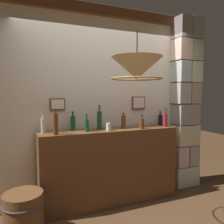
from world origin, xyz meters
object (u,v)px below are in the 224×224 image
(liquor_bottle_port, at_px, (123,122))
(liquor_bottle_bourbon, at_px, (99,120))
(liquor_bottle_whiskey, at_px, (73,123))
(liquor_bottle_brandy, at_px, (165,120))
(liquor_bottle_amaro, at_px, (87,125))
(pendant_lamp, at_px, (137,69))
(liquor_bottle_scotch, at_px, (43,125))
(liquor_bottle_vodka, at_px, (55,125))
(liquor_bottle_rum, at_px, (165,120))
(glass_tumbler_rocks, at_px, (109,127))
(liquor_bottle_tequila, at_px, (56,124))
(liquor_bottle_vermouth, at_px, (142,124))
(wooden_barrel, at_px, (24,215))
(liquor_bottle_mezcal, at_px, (160,119))

(liquor_bottle_port, distance_m, liquor_bottle_bourbon, 0.35)
(liquor_bottle_whiskey, relative_size, liquor_bottle_brandy, 1.26)
(liquor_bottle_amaro, distance_m, liquor_bottle_bourbon, 0.25)
(liquor_bottle_amaro, bearing_deg, pendant_lamp, -66.55)
(liquor_bottle_whiskey, distance_m, liquor_bottle_bourbon, 0.37)
(liquor_bottle_scotch, bearing_deg, liquor_bottle_vodka, -8.32)
(liquor_bottle_scotch, bearing_deg, liquor_bottle_rum, -4.36)
(liquor_bottle_scotch, relative_size, glass_tumbler_rocks, 2.48)
(liquor_bottle_bourbon, bearing_deg, liquor_bottle_whiskey, 170.42)
(liquor_bottle_bourbon, distance_m, glass_tumbler_rocks, 0.20)
(liquor_bottle_whiskey, bearing_deg, liquor_bottle_tequila, -136.58)
(liquor_bottle_rum, xyz_separation_m, liquor_bottle_vodka, (-1.63, 0.11, -0.01))
(liquor_bottle_rum, distance_m, pendant_lamp, 1.33)
(pendant_lamp, bearing_deg, liquor_bottle_brandy, 40.27)
(pendant_lamp, bearing_deg, liquor_bottle_vodka, 131.14)
(liquor_bottle_vodka, bearing_deg, glass_tumbler_rocks, -11.16)
(liquor_bottle_whiskey, relative_size, liquor_bottle_tequila, 0.81)
(liquor_bottle_vodka, distance_m, liquor_bottle_amaro, 0.41)
(liquor_bottle_tequila, relative_size, liquor_bottle_vermouth, 1.60)
(liquor_bottle_vodka, xyz_separation_m, wooden_barrel, (-0.41, -0.41, -0.91))
(liquor_bottle_vermouth, height_order, liquor_bottle_amaro, liquor_bottle_amaro)
(liquor_bottle_brandy, height_order, glass_tumbler_rocks, liquor_bottle_brandy)
(liquor_bottle_scotch, height_order, glass_tumbler_rocks, liquor_bottle_scotch)
(liquor_bottle_port, distance_m, glass_tumbler_rocks, 0.30)
(liquor_bottle_mezcal, height_order, wooden_barrel, liquor_bottle_mezcal)
(liquor_bottle_mezcal, height_order, liquor_bottle_brandy, liquor_bottle_mezcal)
(liquor_bottle_vermouth, height_order, pendant_lamp, pendant_lamp)
(liquor_bottle_port, relative_size, liquor_bottle_vermouth, 1.20)
(liquor_bottle_amaro, bearing_deg, liquor_bottle_vermouth, -6.22)
(liquor_bottle_mezcal, xyz_separation_m, pendant_lamp, (-0.94, -0.92, 0.67))
(liquor_bottle_scotch, xyz_separation_m, glass_tumbler_rocks, (0.84, -0.16, -0.05))
(liquor_bottle_vodka, relative_size, liquor_bottle_scotch, 0.94)
(liquor_bottle_whiskey, xyz_separation_m, pendant_lamp, (0.47, -0.93, 0.66))
(liquor_bottle_tequila, relative_size, liquor_bottle_bourbon, 0.91)
(liquor_bottle_whiskey, bearing_deg, liquor_bottle_port, -9.83)
(liquor_bottle_whiskey, distance_m, liquor_bottle_vodka, 0.27)
(liquor_bottle_amaro, bearing_deg, liquor_bottle_mezcal, 7.10)
(liquor_bottle_vermouth, height_order, wooden_barrel, liquor_bottle_vermouth)
(glass_tumbler_rocks, bearing_deg, liquor_bottle_rum, 1.37)
(liquor_bottle_whiskey, relative_size, pendant_lamp, 0.47)
(liquor_bottle_vodka, relative_size, liquor_bottle_bourbon, 0.71)
(liquor_bottle_tequila, distance_m, liquor_bottle_mezcal, 1.71)
(liquor_bottle_scotch, relative_size, liquor_bottle_vermouth, 1.32)
(liquor_bottle_rum, distance_m, liquor_bottle_amaro, 1.23)
(liquor_bottle_scotch, bearing_deg, liquor_bottle_port, -2.72)
(liquor_bottle_brandy, bearing_deg, liquor_bottle_bourbon, 177.19)
(liquor_bottle_whiskey, xyz_separation_m, glass_tumbler_rocks, (0.43, -0.23, -0.05))
(liquor_bottle_mezcal, height_order, pendant_lamp, pendant_lamp)
(liquor_bottle_mezcal, relative_size, liquor_bottle_brandy, 1.13)
(liquor_bottle_tequila, relative_size, wooden_barrel, 0.64)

